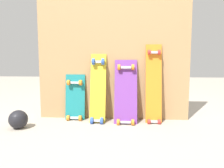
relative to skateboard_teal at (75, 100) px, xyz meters
The scene contains 7 objects.
ground_plane 0.46m from the skateboard_teal, ahead, with size 12.00×12.00×0.00m, color #A89E8E.
plywood_wall_panel 0.74m from the skateboard_teal, ahead, with size 1.65×0.04×1.65m, color tan.
skateboard_teal is the anchor object (origin of this frame).
skateboard_yellow 0.29m from the skateboard_teal, 12.41° to the right, with size 0.17×0.24×0.78m.
skateboard_purple 0.57m from the skateboard_teal, ahead, with size 0.24×0.26×0.72m.
skateboard_orange 0.86m from the skateboard_teal, ahead, with size 0.17×0.20×0.89m.
rubber_ball 0.60m from the skateboard_teal, 142.42° to the right, with size 0.18×0.18×0.18m, color black.
Camera 1 is at (0.16, -2.29, 0.65)m, focal length 34.48 mm.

